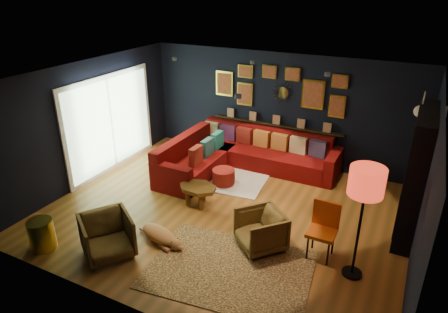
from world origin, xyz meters
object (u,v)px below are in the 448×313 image
at_px(coffee_table, 198,190).
at_px(gold_stool, 42,234).
at_px(orange_chair, 324,225).
at_px(sectional, 237,156).
at_px(floor_lamp, 366,186).
at_px(pouf, 224,176).
at_px(armchair_right, 261,228).
at_px(dog, 159,232).
at_px(armchair_left, 107,234).

distance_m(coffee_table, gold_stool, 2.84).
bearing_deg(orange_chair, sectional, 139.53).
height_order(sectional, orange_chair, orange_chair).
bearing_deg(coffee_table, floor_lamp, -12.59).
relative_size(pouf, armchair_right, 0.68).
relative_size(orange_chair, dog, 0.88).
height_order(orange_chair, dog, orange_chair).
distance_m(pouf, floor_lamp, 3.73).
height_order(coffee_table, pouf, coffee_table).
distance_m(coffee_table, pouf, 1.01).
relative_size(sectional, floor_lamp, 1.90).
height_order(armchair_left, armchair_right, armchair_left).
xyz_separation_m(pouf, dog, (-0.05, -2.32, -0.01)).
xyz_separation_m(sectional, orange_chair, (2.56, -2.23, 0.22)).
xyz_separation_m(pouf, gold_stool, (-1.65, -3.34, 0.07)).
relative_size(coffee_table, floor_lamp, 0.46).
xyz_separation_m(pouf, armchair_right, (1.55, -1.69, 0.17)).
xyz_separation_m(coffee_table, dog, (0.00, -1.33, -0.16)).
distance_m(sectional, gold_stool, 4.45).
relative_size(pouf, dog, 0.47).
bearing_deg(coffee_table, sectional, 90.45).
bearing_deg(dog, gold_stool, -131.72).
distance_m(coffee_table, dog, 1.34).
distance_m(gold_stool, orange_chair, 4.58).
height_order(coffee_table, floor_lamp, floor_lamp).
bearing_deg(dog, armchair_right, 37.56).
xyz_separation_m(coffee_table, floor_lamp, (3.10, -0.69, 1.17)).
relative_size(pouf, gold_stool, 0.94).
bearing_deg(gold_stool, floor_lamp, 19.36).
relative_size(armchair_right, dog, 0.69).
bearing_deg(armchair_left, dog, -2.95).
height_order(armchair_right, floor_lamp, floor_lamp).
relative_size(sectional, gold_stool, 6.61).
bearing_deg(armchair_left, floor_lamp, -35.57).
xyz_separation_m(orange_chair, dog, (-2.55, -0.91, -0.36)).
bearing_deg(armchair_left, gold_stool, 142.61).
bearing_deg(pouf, armchair_left, -100.65).
relative_size(armchair_left, dog, 0.74).
relative_size(armchair_right, orange_chair, 0.78).
bearing_deg(floor_lamp, coffee_table, 167.41).
height_order(armchair_left, gold_stool, armchair_left).
distance_m(armchair_left, dog, 0.86).
bearing_deg(pouf, gold_stool, -116.35).
xyz_separation_m(gold_stool, orange_chair, (4.15, 1.93, 0.28)).
bearing_deg(dog, armchair_left, -111.70).
bearing_deg(pouf, coffee_table, -93.15).
bearing_deg(orange_chair, dog, -159.75).
bearing_deg(floor_lamp, dog, -168.42).
bearing_deg(armchair_right, armchair_left, -106.39).
relative_size(coffee_table, gold_stool, 1.58).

